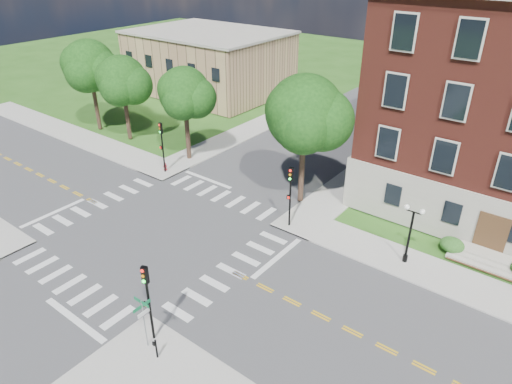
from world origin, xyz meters
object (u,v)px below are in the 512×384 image
Objects in this scene: traffic_signal_nw at (162,141)px; street_sign_pole at (143,314)px; traffic_signal_se at (148,294)px; push_button_post at (156,348)px; fire_hydrant at (165,167)px; traffic_signal_ne at (290,189)px; twin_lamp_west at (410,231)px.

street_sign_pole is at bearing -44.98° from traffic_signal_nw.
push_button_post is (1.14, -0.79, -2.39)m from traffic_signal_se.
traffic_signal_ne is at bearing -3.45° from fire_hydrant.
push_button_post is (0.99, -0.25, -1.51)m from street_sign_pole.
fire_hydrant is (-14.58, 0.88, -2.72)m from traffic_signal_ne.
fire_hydrant is (-16.21, 15.50, -0.33)m from push_button_post.
traffic_signal_nw is 6.40× the size of fire_hydrant.
traffic_signal_nw is 21.25m from street_sign_pole.
twin_lamp_west is 1.36× the size of street_sign_pole.
traffic_signal_ne and traffic_signal_nw have the same top height.
traffic_signal_nw reaches higher than push_button_post.
traffic_signal_nw reaches higher than twin_lamp_west.
push_button_post is at bearing -43.71° from fire_hydrant.
traffic_signal_ne is 14.90m from push_button_post.
push_button_post is (-7.04, -15.61, -1.73)m from twin_lamp_west.
street_sign_pole is at bearing 165.94° from push_button_post.
street_sign_pole is at bearing -45.04° from fire_hydrant.
traffic_signal_ne is 8.76m from twin_lamp_west.
street_sign_pole is at bearing -117.58° from twin_lamp_west.
traffic_signal_se is 1.00× the size of traffic_signal_nw.
push_button_post is at bearing -43.62° from traffic_signal_nw.
traffic_signal_se is at bearing -44.31° from fire_hydrant.
traffic_signal_se is 1.04m from street_sign_pole.
traffic_signal_ne is 4.00× the size of push_button_post.
street_sign_pole is (0.16, -0.54, -0.88)m from traffic_signal_se.
twin_lamp_west is at bearing 65.72° from push_button_post.
traffic_signal_se is at bearing -44.23° from traffic_signal_nw.
traffic_signal_nw is at bearing 136.38° from push_button_post.
traffic_signal_ne reaches higher than push_button_post.
street_sign_pole is (0.65, -14.37, -0.88)m from traffic_signal_ne.
street_sign_pole is 4.13× the size of fire_hydrant.
traffic_signal_ne reaches higher than fire_hydrant.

